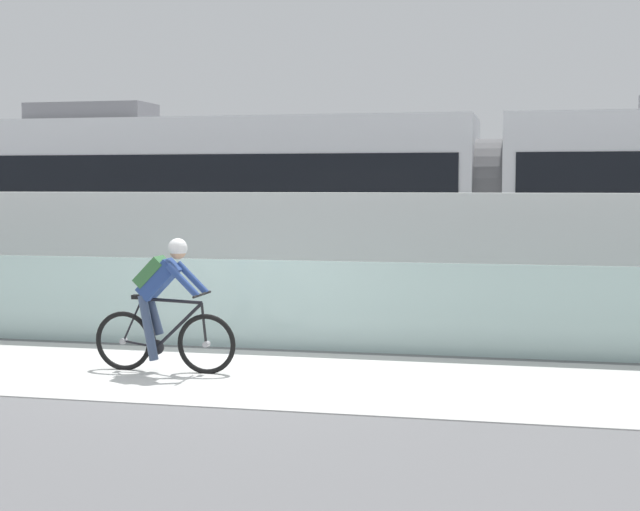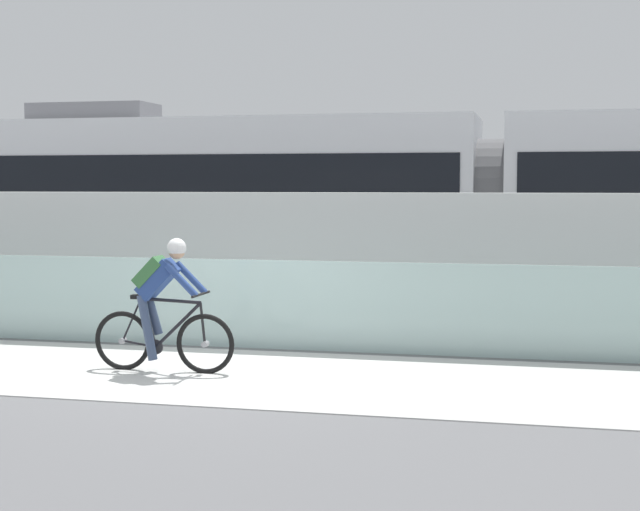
# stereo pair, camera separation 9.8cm
# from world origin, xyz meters

# --- Properties ---
(ground_plane) EXTENTS (200.00, 200.00, 0.00)m
(ground_plane) POSITION_xyz_m (0.00, 0.00, 0.00)
(ground_plane) COLOR slate
(bike_path_deck) EXTENTS (32.00, 3.20, 0.01)m
(bike_path_deck) POSITION_xyz_m (0.00, 0.00, 0.01)
(bike_path_deck) COLOR silver
(bike_path_deck) RESTS_ON ground
(glass_parapet) EXTENTS (32.00, 0.05, 1.21)m
(glass_parapet) POSITION_xyz_m (0.00, 1.85, 0.61)
(glass_parapet) COLOR silver
(glass_parapet) RESTS_ON ground
(concrete_barrier_wall) EXTENTS (32.00, 0.36, 2.11)m
(concrete_barrier_wall) POSITION_xyz_m (0.00, 3.65, 1.06)
(concrete_barrier_wall) COLOR silver
(concrete_barrier_wall) RESTS_ON ground
(tram_rail_near) EXTENTS (32.00, 0.08, 0.01)m
(tram_rail_near) POSITION_xyz_m (0.00, 6.13, 0.00)
(tram_rail_near) COLOR #595654
(tram_rail_near) RESTS_ON ground
(tram_rail_far) EXTENTS (32.00, 0.08, 0.01)m
(tram_rail_far) POSITION_xyz_m (0.00, 7.57, 0.00)
(tram_rail_far) COLOR #595654
(tram_rail_far) RESTS_ON ground
(tram) EXTENTS (22.56, 2.54, 3.81)m
(tram) POSITION_xyz_m (3.00, 6.85, 1.89)
(tram) COLOR silver
(tram) RESTS_ON ground
(cyclist_on_bike) EXTENTS (1.77, 0.58, 1.61)m
(cyclist_on_bike) POSITION_xyz_m (-0.50, -0.00, 0.80)
(cyclist_on_bike) COLOR black
(cyclist_on_bike) RESTS_ON ground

